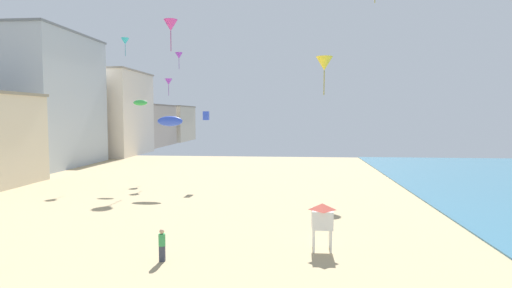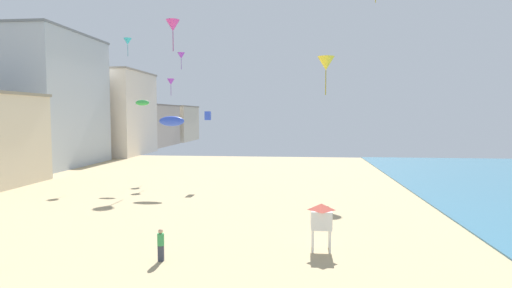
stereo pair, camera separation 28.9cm
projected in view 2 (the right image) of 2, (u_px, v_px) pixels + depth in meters
boardwalk_hotel_mid at (44, 100)px, 57.93m from camera, size 11.98×16.92×18.66m
boardwalk_hotel_far at (103, 113)px, 75.34m from camera, size 15.84×14.96×15.17m
boardwalk_hotel_distant at (143, 125)px, 94.83m from camera, size 12.26×19.79×9.63m
boardwalk_hotel_furthest at (169, 123)px, 114.44m from camera, size 13.21×16.56×9.73m
kite_flyer at (161, 243)px, 20.33m from camera, size 0.34×0.34×1.64m
lifeguard_stand at (321, 217)px, 21.91m from camera, size 1.10×1.10×2.55m
kite_yellow_delta at (326, 64)px, 40.28m from camera, size 1.66×1.66×3.78m
kite_purple_delta at (171, 82)px, 50.28m from camera, size 0.91×0.91×2.08m
kite_purple_delta_2 at (181, 56)px, 50.12m from camera, size 0.90×0.90×2.04m
kite_magenta_delta at (173, 26)px, 47.24m from camera, size 1.58×1.58×3.59m
kite_green_parafoil at (142, 103)px, 42.90m from camera, size 1.50×0.42×0.58m
kite_blue_box at (208, 116)px, 42.82m from camera, size 0.58×0.58×0.91m
kite_blue_parafoil at (172, 121)px, 39.45m from camera, size 2.47×0.69×0.96m
kite_cyan_delta at (128, 41)px, 48.97m from camera, size 0.94×0.94×2.14m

